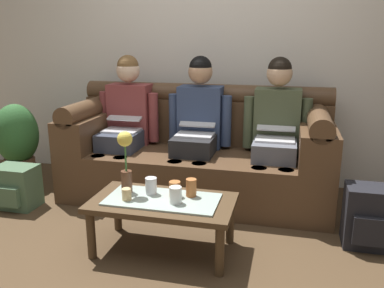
% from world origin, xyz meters
% --- Properties ---
extents(ground_plane, '(14.00, 14.00, 0.00)m').
position_xyz_m(ground_plane, '(0.00, 0.00, 0.00)').
color(ground_plane, '#4C3823').
extents(back_wall_patterned, '(6.00, 0.12, 2.90)m').
position_xyz_m(back_wall_patterned, '(0.00, 1.70, 1.45)').
color(back_wall_patterned, silver).
rests_on(back_wall_patterned, ground_plane).
extents(couch, '(2.26, 0.88, 0.96)m').
position_xyz_m(couch, '(0.00, 1.17, 0.37)').
color(couch, '#513823').
rests_on(couch, ground_plane).
extents(person_left, '(0.56, 0.67, 1.22)m').
position_xyz_m(person_left, '(-0.66, 1.17, 0.66)').
color(person_left, '#383D4C').
rests_on(person_left, ground_plane).
extents(person_middle, '(0.56, 0.67, 1.22)m').
position_xyz_m(person_middle, '(0.00, 1.17, 0.66)').
color(person_middle, '#232326').
rests_on(person_middle, ground_plane).
extents(person_right, '(0.56, 0.67, 1.22)m').
position_xyz_m(person_right, '(0.66, 1.17, 0.66)').
color(person_right, '#595B66').
rests_on(person_right, ground_plane).
extents(coffee_table, '(0.93, 0.51, 0.37)m').
position_xyz_m(coffee_table, '(0.00, 0.16, 0.31)').
color(coffee_table, '#47331E').
rests_on(coffee_table, ground_plane).
extents(flower_vase, '(0.10, 0.10, 0.42)m').
position_xyz_m(flower_vase, '(-0.26, 0.20, 0.61)').
color(flower_vase, brown).
rests_on(flower_vase, coffee_table).
extents(cup_near_left, '(0.07, 0.07, 0.10)m').
position_xyz_m(cup_near_left, '(0.07, 0.21, 0.42)').
color(cup_near_left, '#B26633').
rests_on(cup_near_left, coffee_table).
extents(cup_near_right, '(0.07, 0.07, 0.12)m').
position_xyz_m(cup_near_right, '(0.17, 0.24, 0.43)').
color(cup_near_right, '#B26633').
rests_on(cup_near_right, coffee_table).
extents(cup_far_center, '(0.06, 0.06, 0.08)m').
position_xyz_m(cup_far_center, '(-0.21, 0.08, 0.41)').
color(cup_far_center, '#DBB77A').
rests_on(cup_far_center, coffee_table).
extents(cup_far_left, '(0.08, 0.08, 0.11)m').
position_xyz_m(cup_far_left, '(0.10, 0.11, 0.42)').
color(cup_far_left, white).
rests_on(cup_far_left, coffee_table).
extents(cup_far_right, '(0.08, 0.08, 0.11)m').
position_xyz_m(cup_far_right, '(-0.10, 0.22, 0.42)').
color(cup_far_right, silver).
rests_on(cup_far_right, coffee_table).
extents(backpack_left, '(0.34, 0.29, 0.35)m').
position_xyz_m(backpack_left, '(-1.40, 0.54, 0.17)').
color(backpack_left, '#4C6B4C').
rests_on(backpack_left, ground_plane).
extents(backpack_right, '(0.29, 0.28, 0.42)m').
position_xyz_m(backpack_right, '(1.31, 0.54, 0.21)').
color(backpack_right, black).
rests_on(backpack_right, ground_plane).
extents(potted_plant, '(0.40, 0.40, 0.78)m').
position_xyz_m(potted_plant, '(-1.70, 1.01, 0.43)').
color(potted_plant, brown).
rests_on(potted_plant, ground_plane).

